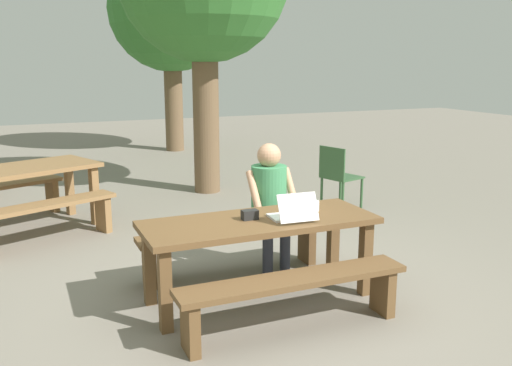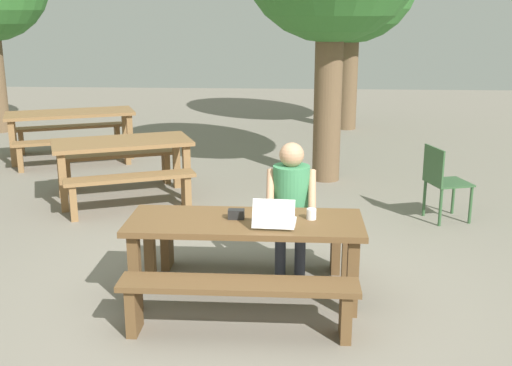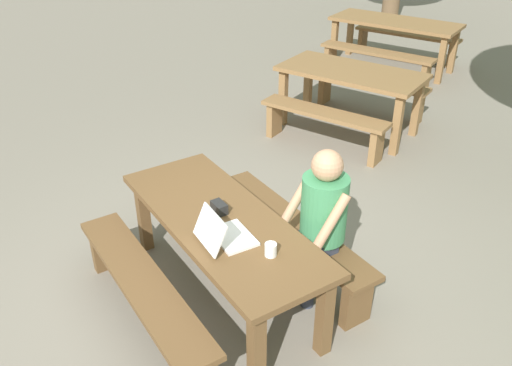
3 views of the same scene
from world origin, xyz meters
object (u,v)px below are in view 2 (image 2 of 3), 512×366
coffee_mug (311,214)px  picnic_table_rear (122,150)px  laptop (275,218)px  plastic_chair (443,181)px  person_seated (291,197)px  small_pouch (236,214)px  picnic_table_front (245,232)px  picnic_table_mid (70,119)px

coffee_mug → picnic_table_rear: size_ratio=0.05×
laptop → coffee_mug: size_ratio=4.00×
plastic_chair → person_seated: bearing=116.0°
coffee_mug → picnic_table_rear: 3.66m
small_pouch → plastic_chair: bearing=45.1°
picnic_table_front → laptop: bearing=-25.8°
small_pouch → person_seated: (0.45, 0.58, -0.02)m
laptop → plastic_chair: 3.01m
person_seated → picnic_table_rear: size_ratio=0.64×
laptop → coffee_mug: bearing=-146.2°
picnic_table_mid → picnic_table_front: bearing=-79.8°
plastic_chair → picnic_table_front: bearing=119.6°
laptop → coffee_mug: (0.30, 0.18, -0.01)m
picnic_table_front → laptop: size_ratio=5.42×
picnic_table_front → small_pouch: small_pouch is taller
picnic_table_rear → small_pouch: bearing=-80.9°
laptop → picnic_table_mid: bearing=-52.5°
laptop → person_seated: (0.13, 0.73, -0.03)m
picnic_table_front → picnic_table_rear: (-1.80, 2.85, 0.06)m
picnic_table_rear → picnic_table_front: bearing=-80.0°
person_seated → picnic_table_mid: (-3.64, 4.50, -0.06)m
picnic_table_rear → picnic_table_mid: bearing=100.8°
coffee_mug → picnic_table_rear: coffee_mug is taller
coffee_mug → small_pouch: bearing=-177.5°
small_pouch → picnic_table_mid: size_ratio=0.06×
small_pouch → person_seated: 0.74m
person_seated → coffee_mug: bearing=-72.7°
coffee_mug → plastic_chair: 2.69m
laptop → picnic_table_rear: bearing=-51.9°
laptop → picnic_table_front: bearing=-22.3°
plastic_chair → picnic_table_mid: plastic_chair is taller
picnic_table_front → picnic_table_rear: size_ratio=1.02×
picnic_table_front → coffee_mug: (0.55, 0.06, 0.15)m
picnic_table_front → picnic_table_rear: 3.38m
coffee_mug → picnic_table_mid: bearing=127.1°
small_pouch → laptop: bearing=-24.5°
person_seated → plastic_chair: person_seated is taller
picnic_table_front → laptop: 0.32m
picnic_table_front → picnic_table_rear: bearing=122.3°
person_seated → picnic_table_mid: bearing=129.0°
picnic_table_mid → coffee_mug: bearing=-75.4°
laptop → small_pouch: (-0.32, 0.15, -0.02)m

